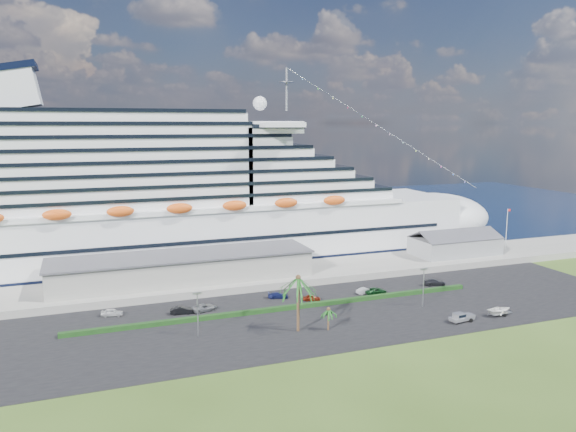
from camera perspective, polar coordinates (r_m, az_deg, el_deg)
name	(u,v)px	position (r m, az deg, el deg)	size (l,w,h in m)	color
ground	(356,332)	(107.59, 6.89, -11.62)	(420.00, 420.00, 0.00)	#354D19
asphalt_lot	(331,313)	(116.82, 4.38, -9.82)	(140.00, 38.00, 0.12)	black
wharf	(283,274)	(142.20, -0.55, -5.92)	(240.00, 20.00, 1.80)	gray
water	(206,220)	(227.14, -8.33, -0.44)	(420.00, 160.00, 0.02)	black
cruise_ship	(179,204)	(156.52, -11.03, 1.23)	(191.00, 38.00, 54.00)	silver
terminal_building	(183,267)	(134.96, -10.62, -5.12)	(61.00, 15.00, 6.30)	gray
port_shed	(455,245)	(165.94, 16.60, -2.84)	(24.00, 12.31, 7.37)	gray
flagpole	(507,228)	(176.57, 21.34, -1.10)	(1.08, 0.16, 12.00)	silver
hedge	(286,308)	(118.10, -0.22, -9.32)	(88.00, 1.10, 0.90)	#113311
lamp_post_left	(198,309)	(104.14, -9.17, -9.27)	(1.60, 0.35, 8.27)	gray
lamp_post_right	(424,283)	(122.27, 13.61, -6.59)	(1.60, 0.35, 8.27)	gray
palm_tall	(298,284)	(104.13, 1.04, -6.92)	(8.82, 8.82, 11.13)	#47301E
palm_short	(328,312)	(106.57, 4.13, -9.69)	(3.53, 3.53, 4.56)	#47301E
parked_car_0	(112,312)	(119.91, -17.44, -9.33)	(1.74, 4.34, 1.48)	silver
parked_car_1	(182,310)	(117.73, -10.76, -9.39)	(1.62, 4.64, 1.53)	black
parked_car_2	(204,308)	(118.70, -8.51, -9.18)	(2.41, 5.23, 1.45)	slate
parked_car_3	(278,295)	(125.66, -1.01, -8.05)	(1.84, 4.53, 1.32)	navy
parked_car_4	(312,298)	(124.03, 2.41, -8.30)	(1.55, 3.86, 1.32)	maroon
parked_car_5	(365,291)	(129.98, 7.83, -7.54)	(1.44, 4.12, 1.36)	#B9BBC1
parked_car_6	(376,291)	(130.18, 8.88, -7.52)	(2.39, 5.18, 1.44)	black
parked_car_7	(434,282)	(139.62, 14.64, -6.53)	(2.11, 5.20, 1.51)	black
pickup_truck	(462,317)	(116.32, 17.22, -9.77)	(5.30, 2.43, 1.81)	black
boat_trailer	(500,310)	(122.34, 20.76, -8.93)	(6.18, 4.30, 1.74)	gray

